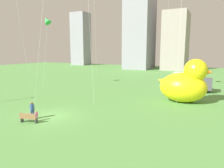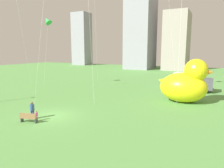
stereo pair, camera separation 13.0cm
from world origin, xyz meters
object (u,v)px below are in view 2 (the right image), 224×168
(park_bench, at_px, (28,118))
(giant_inflatable_duck, at_px, (185,84))
(box_truck, at_px, (192,82))
(person_child, at_px, (36,115))
(kite_green, at_px, (47,21))
(person_adult, at_px, (32,110))

(park_bench, distance_m, giant_inflatable_duck, 18.10)
(box_truck, bearing_deg, park_bench, -117.43)
(park_bench, height_order, person_child, person_child)
(person_child, distance_m, giant_inflatable_duck, 17.40)
(box_truck, bearing_deg, kite_green, -162.21)
(person_adult, bearing_deg, giant_inflatable_duck, 47.98)
(park_bench, relative_size, kite_green, 0.14)
(person_adult, distance_m, person_child, 0.87)
(giant_inflatable_duck, bearing_deg, box_truck, 89.93)
(giant_inflatable_duck, bearing_deg, person_child, -129.69)
(box_truck, bearing_deg, person_child, -117.49)
(person_adult, height_order, box_truck, box_truck)
(person_adult, xyz_separation_m, giant_inflatable_duck, (11.81, 13.10, 1.37))
(person_adult, bearing_deg, box_truck, 60.69)
(person_adult, bearing_deg, park_bench, -62.97)
(person_adult, distance_m, kite_green, 20.40)
(giant_inflatable_duck, relative_size, box_truck, 1.13)
(giant_inflatable_duck, bearing_deg, kite_green, 178.32)
(person_child, height_order, giant_inflatable_duck, giant_inflatable_duck)
(park_bench, distance_m, person_child, 0.72)
(person_child, bearing_deg, park_bench, -115.21)
(park_bench, xyz_separation_m, person_child, (0.31, 0.65, 0.05))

